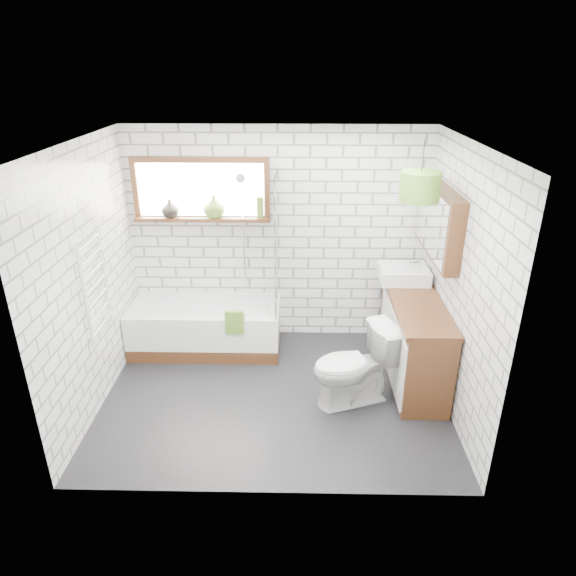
{
  "coord_description": "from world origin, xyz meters",
  "views": [
    {
      "loc": [
        0.23,
        -4.33,
        3.13
      ],
      "look_at": [
        0.13,
        0.25,
        1.08
      ],
      "focal_mm": 32.0,
      "sensor_mm": 36.0,
      "label": 1
    }
  ],
  "objects_px": {
    "bathtub": "(206,326)",
    "basin": "(403,274)",
    "pendant": "(420,187)",
    "toilet": "(354,366)",
    "vanity": "(413,338)"
  },
  "relations": [
    {
      "from": "pendant",
      "to": "vanity",
      "type": "bearing_deg",
      "value": 54.81
    },
    {
      "from": "bathtub",
      "to": "vanity",
      "type": "bearing_deg",
      "value": -13.19
    },
    {
      "from": "bathtub",
      "to": "basin",
      "type": "xyz_separation_m",
      "value": [
        2.22,
        -0.04,
        0.7
      ]
    },
    {
      "from": "basin",
      "to": "pendant",
      "type": "height_order",
      "value": "pendant"
    },
    {
      "from": "bathtub",
      "to": "toilet",
      "type": "relative_size",
      "value": 2.08
    },
    {
      "from": "vanity",
      "to": "pendant",
      "type": "distance_m",
      "value": 1.67
    },
    {
      "from": "bathtub",
      "to": "basin",
      "type": "distance_m",
      "value": 2.33
    },
    {
      "from": "vanity",
      "to": "pendant",
      "type": "bearing_deg",
      "value": -125.19
    },
    {
      "from": "bathtub",
      "to": "vanity",
      "type": "distance_m",
      "value": 2.35
    },
    {
      "from": "basin",
      "to": "toilet",
      "type": "xyz_separation_m",
      "value": [
        -0.61,
        -0.99,
        -0.56
      ]
    },
    {
      "from": "pendant",
      "to": "bathtub",
      "type": "bearing_deg",
      "value": 160.69
    },
    {
      "from": "bathtub",
      "to": "pendant",
      "type": "height_order",
      "value": "pendant"
    },
    {
      "from": "basin",
      "to": "toilet",
      "type": "height_order",
      "value": "basin"
    },
    {
      "from": "vanity",
      "to": "pendant",
      "type": "xyz_separation_m",
      "value": [
        -0.15,
        -0.21,
        1.65
      ]
    },
    {
      "from": "pendant",
      "to": "toilet",
      "type": "bearing_deg",
      "value": -152.27
    }
  ]
}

